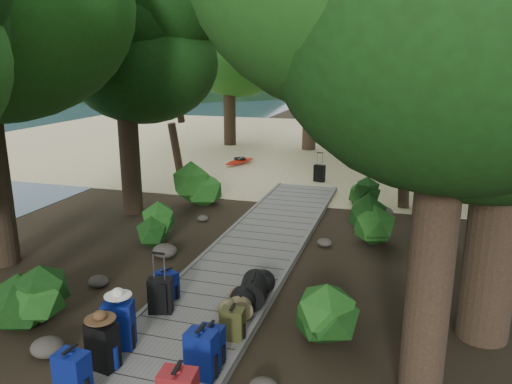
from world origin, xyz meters
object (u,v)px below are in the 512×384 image
(suitcase_on_boardwalk, at_px, (160,295))
(lone_suitcase_on_sand, at_px, (319,173))
(backpack_left_d, at_px, (167,283))
(kayak, at_px, (240,160))
(backpack_right_b, at_px, (201,352))
(backpack_right_c, at_px, (211,343))
(sun_lounger, at_px, (406,166))
(duffel_right_khaki, at_px, (240,304))
(backpack_right_d, at_px, (233,322))
(duffel_right_black, at_px, (253,290))
(backpack_left_a, at_px, (73,375))
(backpack_left_b, at_px, (102,343))
(backpack_left_c, at_px, (119,322))

(suitcase_on_boardwalk, relative_size, lone_suitcase_on_sand, 1.03)
(backpack_left_d, distance_m, kayak, 12.22)
(backpack_right_b, relative_size, backpack_right_c, 1.22)
(suitcase_on_boardwalk, relative_size, sun_lounger, 0.33)
(duffel_right_khaki, height_order, kayak, duffel_right_khaki)
(backpack_right_d, bearing_deg, suitcase_on_boardwalk, 160.90)
(duffel_right_khaki, distance_m, suitcase_on_boardwalk, 1.33)
(backpack_right_d, relative_size, suitcase_on_boardwalk, 0.87)
(kayak, bearing_deg, duffel_right_black, -50.19)
(backpack_right_b, height_order, sun_lounger, backpack_right_b)
(lone_suitcase_on_sand, bearing_deg, duffel_right_khaki, -72.51)
(backpack_left_a, distance_m, lone_suitcase_on_sand, 12.77)
(backpack_left_b, height_order, backpack_right_d, backpack_left_b)
(duffel_right_black, bearing_deg, duffel_right_khaki, -111.29)
(lone_suitcase_on_sand, xyz_separation_m, kayak, (-3.66, 2.02, -0.12))
(backpack_right_b, bearing_deg, sun_lounger, 83.02)
(backpack_left_c, xyz_separation_m, backpack_right_b, (1.42, -0.30, -0.03))
(backpack_right_c, distance_m, suitcase_on_boardwalk, 1.71)
(backpack_left_a, bearing_deg, lone_suitcase_on_sand, 90.88)
(backpack_left_d, relative_size, kayak, 0.15)
(kayak, height_order, sun_lounger, sun_lounger)
(backpack_left_b, distance_m, backpack_right_d, 1.88)
(backpack_left_d, height_order, backpack_right_c, backpack_right_c)
(backpack_right_b, bearing_deg, suitcase_on_boardwalk, 136.22)
(backpack_left_c, relative_size, backpack_right_c, 1.33)
(backpack_left_a, bearing_deg, backpack_right_c, 48.46)
(backpack_right_c, bearing_deg, backpack_left_b, -158.15)
(backpack_right_b, height_order, backpack_right_c, backpack_right_b)
(backpack_left_c, distance_m, suitcase_on_boardwalk, 1.12)
(backpack_left_d, xyz_separation_m, backpack_right_d, (1.54, -0.92, -0.01))
(backpack_right_c, height_order, backpack_right_d, backpack_right_c)
(backpack_right_c, distance_m, backpack_right_d, 0.67)
(backpack_left_d, bearing_deg, backpack_right_b, -32.16)
(backpack_right_c, bearing_deg, lone_suitcase_on_sand, 92.43)
(backpack_right_b, distance_m, backpack_right_d, 1.01)
(backpack_left_c, height_order, lone_suitcase_on_sand, backpack_left_c)
(backpack_left_a, bearing_deg, duffel_right_khaki, 69.25)
(backpack_right_d, relative_size, sun_lounger, 0.29)
(backpack_left_c, relative_size, duffel_right_khaki, 1.41)
(backpack_left_a, bearing_deg, backpack_left_b, 98.91)
(backpack_left_d, relative_size, backpack_right_c, 0.92)
(backpack_left_a, height_order, duffel_right_khaki, backpack_left_a)
(backpack_left_a, xyz_separation_m, kayak, (-2.84, 14.76, -0.29))
(lone_suitcase_on_sand, distance_m, sun_lounger, 3.73)
(backpack_left_c, relative_size, lone_suitcase_on_sand, 1.33)
(duffel_right_black, bearing_deg, backpack_right_c, -101.55)
(duffel_right_khaki, bearing_deg, backpack_right_b, -112.44)
(backpack_left_c, xyz_separation_m, backpack_right_d, (1.50, 0.70, -0.13))
(backpack_right_c, relative_size, kayak, 0.16)
(backpack_right_c, height_order, duffel_right_black, backpack_right_c)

